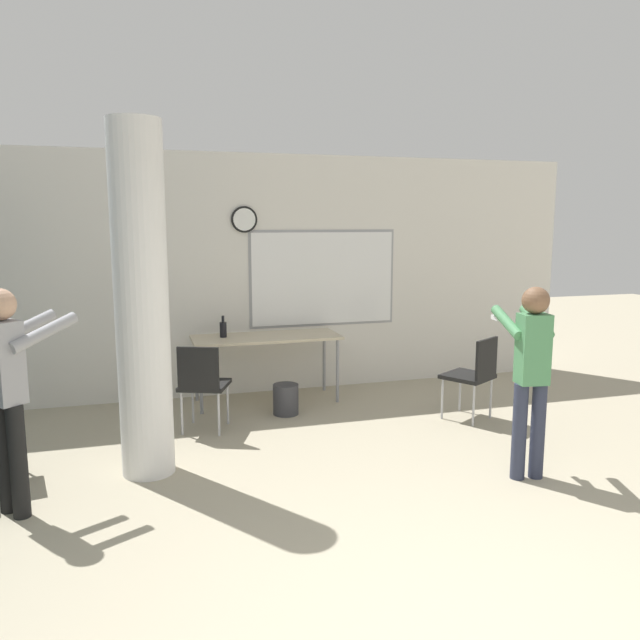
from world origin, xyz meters
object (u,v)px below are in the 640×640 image
(person_playing_side, at_px, (530,367))
(person_watching_back, at_px, (9,384))
(chair_table_left, at_px, (202,381))
(bottle_on_table, at_px, (223,329))
(chair_mid_room, at_px, (474,372))
(folding_table, at_px, (266,341))

(person_playing_side, bearing_deg, person_watching_back, 172.86)
(chair_table_left, relative_size, person_watching_back, 0.55)
(bottle_on_table, height_order, chair_mid_room, bottle_on_table)
(person_watching_back, bearing_deg, chair_mid_room, 12.65)
(person_watching_back, height_order, person_playing_side, person_watching_back)
(chair_table_left, bearing_deg, person_watching_back, -136.74)
(chair_table_left, relative_size, person_playing_side, 0.57)
(chair_mid_room, height_order, person_playing_side, person_playing_side)
(bottle_on_table, height_order, person_playing_side, person_playing_side)
(bottle_on_table, bearing_deg, folding_table, -7.20)
(folding_table, relative_size, person_watching_back, 1.03)
(person_watching_back, distance_m, person_playing_side, 3.83)
(person_playing_side, bearing_deg, chair_mid_room, 76.41)
(chair_mid_room, bearing_deg, person_watching_back, -167.35)
(folding_table, xyz_separation_m, chair_mid_room, (1.90, -1.26, -0.19))
(bottle_on_table, bearing_deg, person_playing_side, -53.36)
(chair_mid_room, bearing_deg, bottle_on_table, 150.80)
(person_playing_side, bearing_deg, chair_table_left, 142.28)
(folding_table, height_order, person_playing_side, person_playing_side)
(person_watching_back, bearing_deg, person_playing_side, -7.14)
(folding_table, bearing_deg, bottle_on_table, 172.80)
(chair_table_left, distance_m, person_playing_side, 3.01)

